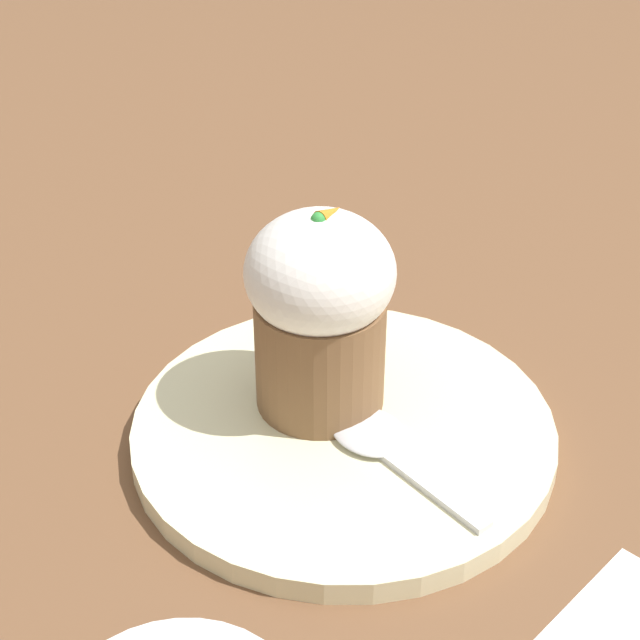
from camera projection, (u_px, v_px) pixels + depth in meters
ground_plane at (343, 442)px, 0.61m from camera, size 4.00×4.00×0.00m
dessert_plate at (343, 433)px, 0.60m from camera, size 0.24×0.24×0.01m
carrot_cake at (320, 309)px, 0.58m from camera, size 0.08×0.08×0.12m
spoon at (378, 444)px, 0.58m from camera, size 0.05×0.12×0.01m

